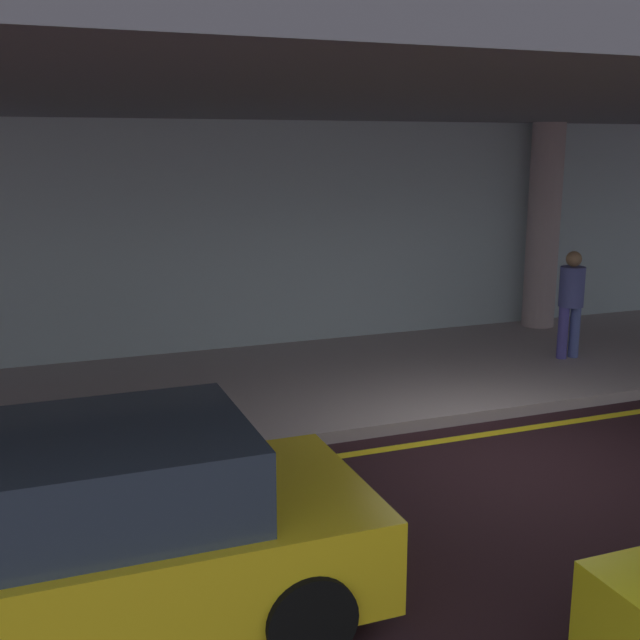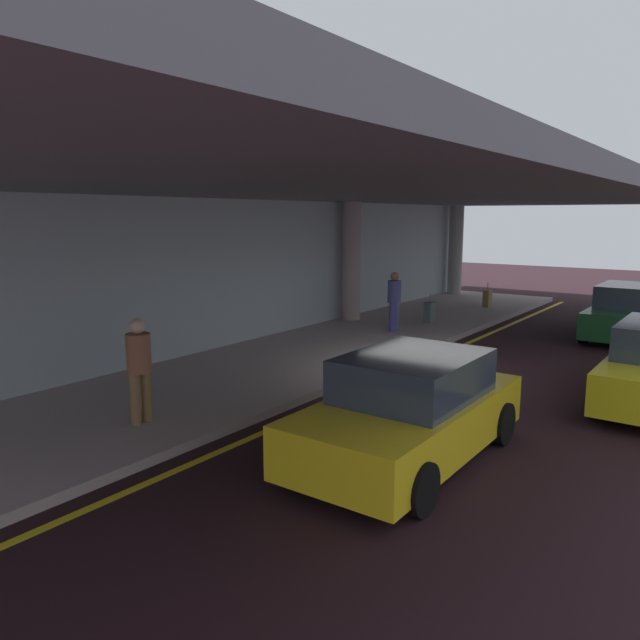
{
  "view_description": "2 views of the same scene",
  "coord_description": "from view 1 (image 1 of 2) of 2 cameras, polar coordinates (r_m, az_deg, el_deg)",
  "views": [
    {
      "loc": [
        -4.78,
        -6.97,
        3.4
      ],
      "look_at": [
        -1.58,
        1.43,
        1.39
      ],
      "focal_mm": 43.9,
      "sensor_mm": 36.0,
      "label": 1
    },
    {
      "loc": [
        -11.76,
        -5.43,
        3.4
      ],
      "look_at": [
        -0.69,
        2.59,
        1.01
      ],
      "focal_mm": 33.75,
      "sensor_mm": 36.0,
      "label": 2
    }
  ],
  "objects": [
    {
      "name": "ground_plane",
      "position": [
        9.11,
        12.79,
        -9.65
      ],
      "size": [
        60.0,
        60.0,
        0.0
      ],
      "primitive_type": "plane",
      "color": "black"
    },
    {
      "name": "sidewalk",
      "position": [
        11.63,
        4.38,
        -4.06
      ],
      "size": [
        26.0,
        4.2,
        0.15
      ],
      "primitive_type": "cube",
      "color": "#A59695",
      "rests_on": "ground"
    },
    {
      "name": "lane_stripe_yellow",
      "position": [
        9.59,
        10.72,
        -8.37
      ],
      "size": [
        26.0,
        0.14,
        0.01
      ],
      "primitive_type": "cube",
      "color": "yellow",
      "rests_on": "ground"
    },
    {
      "name": "terminal_back_wall",
      "position": [
        13.3,
        0.38,
        6.12
      ],
      "size": [
        26.0,
        0.3,
        3.8
      ],
      "primitive_type": "cube",
      "color": "#A9B9BF",
      "rests_on": "ground"
    },
    {
      "name": "car_yellow_taxi",
      "position": [
        5.9,
        -16.46,
        -15.07
      ],
      "size": [
        4.1,
        1.92,
        1.5
      ],
      "rotation": [
        0.0,
        0.0,
        -0.04
      ],
      "color": "yellow",
      "rests_on": "ground"
    },
    {
      "name": "support_column_far_left",
      "position": [
        14.74,
        15.97,
        6.56
      ],
      "size": [
        0.58,
        0.58,
        3.65
      ],
      "primitive_type": "cylinder",
      "color": "#AA9393",
      "rests_on": "sidewalk"
    },
    {
      "name": "ceiling_overhang",
      "position": [
        10.71,
        5.92,
        15.47
      ],
      "size": [
        28.0,
        13.2,
        0.3
      ],
      "primitive_type": "cube",
      "color": "slate",
      "rests_on": "support_column_far_left"
    },
    {
      "name": "person_waiting_for_ride",
      "position": [
        12.68,
        17.84,
        1.59
      ],
      "size": [
        0.38,
        0.38,
        1.68
      ],
      "rotation": [
        0.0,
        0.0,
        5.2
      ],
      "color": "#464094",
      "rests_on": "sidewalk"
    }
  ]
}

